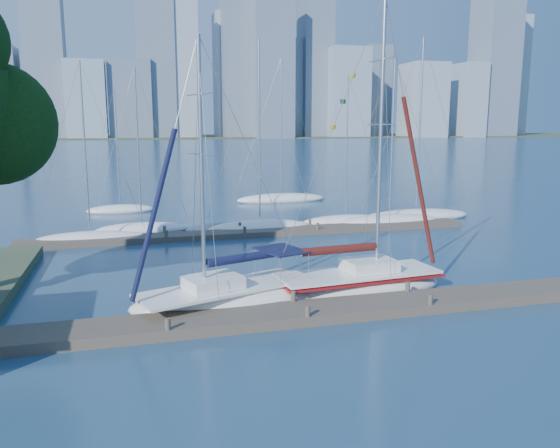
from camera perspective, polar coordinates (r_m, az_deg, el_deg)
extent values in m
plane|color=navy|center=(21.08, 2.12, -9.84)|extent=(700.00, 700.00, 0.00)
cube|color=#4C4338|center=(21.02, 2.12, -9.32)|extent=(26.00, 2.00, 0.40)
cube|color=#4C4338|center=(36.47, -2.43, -0.90)|extent=(30.00, 1.80, 0.36)
cube|color=#38472D|center=(339.00, -14.53, 8.74)|extent=(800.00, 100.00, 1.50)
ellipsoid|color=white|center=(22.28, -5.77, -8.16)|extent=(7.97, 4.75, 1.33)
cube|color=white|center=(22.10, -5.80, -6.63)|extent=(7.38, 4.39, 0.11)
cube|color=white|center=(21.77, -7.05, -6.06)|extent=(2.53, 2.20, 0.49)
cylinder|color=silver|center=(20.80, -8.20, 5.87)|extent=(0.16, 0.16, 9.60)
cylinder|color=silver|center=(22.25, -3.78, -3.76)|extent=(3.43, 1.22, 0.09)
cylinder|color=#101837|center=(22.23, -3.78, -3.54)|extent=(3.24, 1.38, 0.35)
cube|color=#101837|center=(23.14, 0.11, -2.73)|extent=(2.18, 2.50, 0.07)
ellipsoid|color=white|center=(24.41, 8.12, -6.54)|extent=(7.98, 3.20, 1.37)
cube|color=white|center=(24.24, 8.15, -5.09)|extent=(7.39, 2.95, 0.11)
cube|color=white|center=(24.41, 9.31, -4.24)|extent=(2.32, 1.84, 0.50)
cylinder|color=silver|center=(23.84, 10.47, 8.80)|extent=(0.16, 0.16, 11.58)
cylinder|color=silver|center=(23.56, 6.21, -2.86)|extent=(3.69, 0.40, 0.09)
cylinder|color=#3D100D|center=(23.54, 6.22, -2.65)|extent=(3.42, 0.65, 0.36)
cube|color=maroon|center=(24.28, 8.14, -5.45)|extent=(7.57, 3.07, 0.09)
ellipsoid|color=white|center=(36.36, -19.17, -1.50)|extent=(7.17, 3.69, 1.00)
cylinder|color=silver|center=(35.69, -19.72, 7.66)|extent=(0.11, 0.11, 10.16)
ellipsoid|color=white|center=(38.62, -14.24, -0.58)|extent=(6.31, 2.07, 1.00)
cylinder|color=silver|center=(37.98, -14.62, 8.00)|extent=(0.11, 0.11, 10.08)
ellipsoid|color=white|center=(37.96, -2.10, -0.41)|extent=(7.66, 4.99, 1.12)
cylinder|color=silver|center=(37.30, -2.17, 9.77)|extent=(0.12, 0.12, 11.78)
ellipsoid|color=white|center=(41.10, 6.82, 0.30)|extent=(6.98, 4.05, 0.95)
cylinder|color=silver|center=(40.51, 6.99, 8.22)|extent=(0.10, 0.10, 9.95)
ellipsoid|color=white|center=(41.10, 11.34, 0.22)|extent=(8.56, 4.33, 1.15)
cylinder|color=silver|center=(40.50, 11.66, 8.96)|extent=(0.12, 0.12, 10.83)
ellipsoid|color=white|center=(43.89, 14.00, 0.76)|extent=(9.10, 2.49, 1.18)
cylinder|color=silver|center=(43.32, 14.41, 10.13)|extent=(0.13, 0.13, 12.59)
ellipsoid|color=white|center=(48.05, -16.32, 1.40)|extent=(5.72, 2.43, 0.96)
cylinder|color=silver|center=(47.55, -16.65, 7.83)|extent=(0.10, 0.10, 9.39)
ellipsoid|color=white|center=(52.59, 0.13, 2.60)|extent=(8.97, 3.45, 1.18)
cylinder|color=silver|center=(52.12, 0.13, 10.24)|extent=(0.13, 0.13, 12.27)
cube|color=#8C99A8|center=(331.12, -23.06, 11.50)|extent=(15.87, 17.61, 37.68)
cube|color=#8497AA|center=(304.71, -19.56, 12.08)|extent=(19.59, 19.81, 39.65)
cube|color=slate|center=(305.85, -15.39, 12.43)|extent=(21.87, 16.86, 41.08)
cube|color=#8C99A8|center=(310.90, -10.65, 15.44)|extent=(21.39, 14.99, 72.14)
cube|color=#8497AA|center=(329.85, -5.39, 15.08)|extent=(15.95, 17.46, 70.08)
cube|color=slate|center=(308.64, -0.89, 15.89)|extent=(21.51, 18.95, 74.69)
cube|color=#8C99A8|center=(329.00, 1.94, 13.85)|extent=(13.14, 17.11, 55.43)
cube|color=#8497AA|center=(322.85, 7.00, 13.39)|extent=(22.05, 18.80, 50.26)
cube|color=slate|center=(362.90, 9.88, 13.45)|extent=(15.68, 17.52, 56.30)
cube|color=#8C99A8|center=(343.25, 14.70, 12.36)|extent=(21.49, 23.94, 43.12)
cube|color=#8497AA|center=(359.40, 18.99, 12.09)|extent=(14.43, 21.38, 43.86)
cube|color=slate|center=(374.59, 21.45, 15.12)|extent=(22.36, 23.60, 86.53)
cube|color=#8C99A8|center=(405.98, 22.92, 13.96)|extent=(16.55, 17.08, 77.52)
cube|color=slate|center=(314.16, -23.46, 17.17)|extent=(19.21, 18.00, 98.64)
cube|color=slate|center=(312.81, -12.96, 18.66)|extent=(19.33, 18.00, 108.22)
cube|color=slate|center=(318.65, -4.39, 19.14)|extent=(17.59, 18.00, 112.83)
cube|color=slate|center=(328.49, 3.70, 16.51)|extent=(17.26, 18.00, 85.82)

